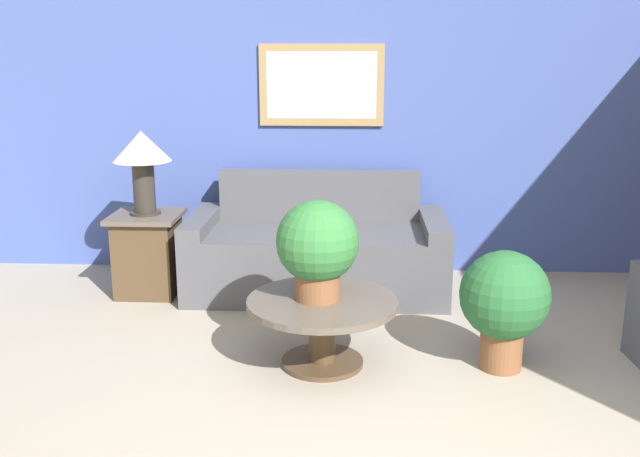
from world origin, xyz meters
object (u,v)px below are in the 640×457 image
(table_lamp, at_px, (142,155))
(potted_plant_floor, at_px, (504,301))
(couch_main, at_px, (317,253))
(coffee_table, at_px, (322,317))
(potted_plant_on_table, at_px, (317,246))
(side_table, at_px, (148,253))

(table_lamp, relative_size, potted_plant_floor, 0.87)
(couch_main, relative_size, table_lamp, 3.14)
(coffee_table, height_order, potted_plant_on_table, potted_plant_on_table)
(side_table, relative_size, potted_plant_floor, 0.87)
(table_lamp, height_order, potted_plant_floor, table_lamp)
(potted_plant_floor, bearing_deg, potted_plant_on_table, 179.60)
(couch_main, bearing_deg, table_lamp, -174.11)
(side_table, height_order, table_lamp, table_lamp)
(coffee_table, xyz_separation_m, potted_plant_floor, (1.06, 0.01, 0.12))
(potted_plant_floor, bearing_deg, coffee_table, -179.57)
(potted_plant_on_table, bearing_deg, potted_plant_floor, -0.40)
(coffee_table, bearing_deg, side_table, 139.04)
(couch_main, distance_m, table_lamp, 1.50)
(potted_plant_on_table, bearing_deg, side_table, 138.80)
(potted_plant_on_table, relative_size, potted_plant_floor, 0.82)
(table_lamp, relative_size, potted_plant_on_table, 1.06)
(couch_main, height_order, potted_plant_on_table, potted_plant_on_table)
(couch_main, distance_m, potted_plant_on_table, 1.39)
(couch_main, distance_m, side_table, 1.29)
(table_lamp, bearing_deg, side_table, 180.00)
(potted_plant_on_table, bearing_deg, couch_main, 93.25)
(couch_main, xyz_separation_m, side_table, (-1.29, -0.13, 0.02))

